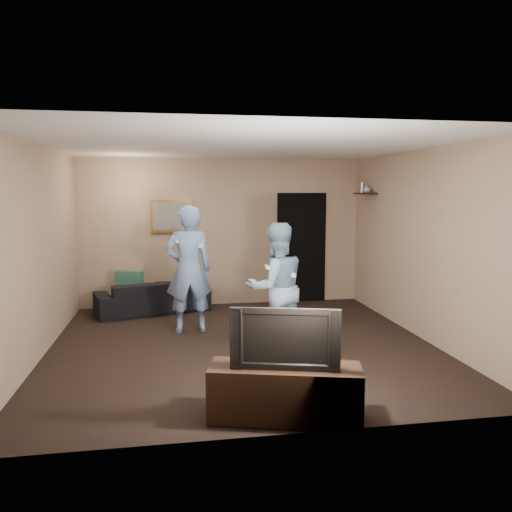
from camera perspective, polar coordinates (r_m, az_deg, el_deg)
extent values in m
plane|color=black|center=(6.74, -1.57, -10.12)|extent=(5.00, 5.00, 0.00)
cube|color=silver|center=(6.45, -1.65, 12.49)|extent=(5.00, 5.00, 0.04)
cube|color=tan|center=(8.94, -3.85, 2.70)|extent=(5.00, 0.04, 2.60)
cube|color=tan|center=(4.03, 3.36, -2.99)|extent=(5.00, 0.04, 2.60)
cube|color=tan|center=(6.60, -23.64, 0.45)|extent=(0.04, 5.00, 2.60)
cube|color=tan|center=(7.25, 18.37, 1.26)|extent=(0.04, 5.00, 2.60)
imported|color=black|center=(8.62, -11.73, -4.52)|extent=(1.98, 1.21, 0.54)
cube|color=#194D3D|center=(8.60, -14.25, -3.20)|extent=(0.48, 0.29, 0.46)
cube|color=olive|center=(8.85, -9.68, 4.52)|extent=(0.72, 0.05, 0.57)
cube|color=slate|center=(8.82, -9.68, 4.51)|extent=(0.62, 0.01, 0.47)
cube|color=black|center=(9.19, 5.21, 0.94)|extent=(0.90, 0.06, 2.00)
cube|color=silver|center=(9.04, 1.54, 2.77)|extent=(0.08, 0.02, 0.12)
cube|color=black|center=(8.80, 12.39, 6.98)|extent=(0.20, 0.60, 0.03)
imported|color=#9F9FA4|center=(8.74, 12.55, 7.53)|extent=(0.16, 0.16, 0.14)
cylinder|color=silver|center=(8.94, 12.04, 7.66)|extent=(0.06, 0.06, 0.18)
cube|color=black|center=(4.60, 3.32, -15.30)|extent=(1.41, 0.77, 0.48)
imported|color=black|center=(4.43, 3.37, -9.16)|extent=(0.95, 0.37, 0.55)
imported|color=#7599CC|center=(7.22, -7.71, -1.52)|extent=(0.70, 0.50, 1.84)
cube|color=white|center=(6.94, -9.03, 1.68)|extent=(0.04, 0.14, 0.04)
cube|color=white|center=(6.96, -6.38, 1.17)|extent=(0.05, 0.09, 0.05)
imported|color=#86A8C3|center=(6.32, 2.32, -3.61)|extent=(0.90, 0.76, 1.64)
cube|color=white|center=(6.03, 1.28, -1.26)|extent=(0.04, 0.14, 0.04)
cube|color=white|center=(6.11, 4.23, -2.18)|extent=(0.05, 0.09, 0.05)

